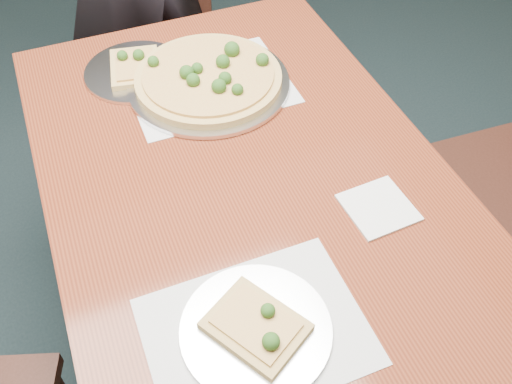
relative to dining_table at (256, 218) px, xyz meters
name	(u,v)px	position (x,y,z in m)	size (l,w,h in m)	color
ground	(205,349)	(-0.16, 0.05, -0.66)	(8.00, 8.00, 0.00)	black
dining_table	(256,218)	(0.00, 0.00, 0.00)	(0.90, 1.50, 0.75)	#5B2112
chair_far	(154,29)	(0.03, 1.09, -0.14)	(0.54, 0.54, 0.91)	black
placemat_main	(209,85)	(0.03, 0.40, 0.09)	(0.42, 0.32, 0.00)	white
placemat_near	(256,331)	(-0.13, -0.32, 0.09)	(0.40, 0.30, 0.00)	white
pizza_pan	(209,78)	(0.03, 0.40, 0.11)	(0.43, 0.43, 0.07)	silver
slice_plate_near	(256,328)	(-0.13, -0.32, 0.11)	(0.28, 0.28, 0.06)	silver
slice_plate_far	(135,69)	(-0.14, 0.53, 0.10)	(0.28, 0.28, 0.06)	silver
napkin	(378,207)	(0.23, -0.14, 0.09)	(0.14, 0.14, 0.01)	white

